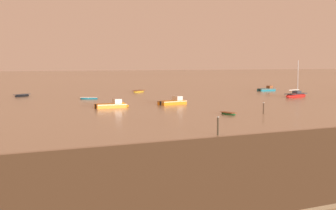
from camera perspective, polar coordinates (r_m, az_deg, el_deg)
The scene contains 10 objects.
motorboat_moored_0 at distance 84.06m, azimuth 0.96°, elevation 0.29°, with size 5.80×2.75×2.12m.
sailboat_moored_1 at distance 105.48m, azimuth 14.50°, elevation 1.07°, with size 7.38×4.25×7.90m.
motorboat_moored_4 at distance 127.30m, azimuth 11.53°, elevation 1.73°, with size 5.33×1.98×1.99m.
rowboat_moored_2 at distance 119.00m, azimuth -3.39°, elevation 1.55°, with size 4.57×4.00×0.72m.
rowboat_moored_3 at distance 108.45m, azimuth -16.45°, elevation 1.04°, with size 4.30×4.08×0.70m.
motorboat_moored_6 at distance 78.06m, azimuth -6.05°, elevation -0.10°, with size 5.64×2.32×2.09m.
rowboat_moored_4 at distance 67.93m, azimuth 6.96°, elevation -1.00°, with size 1.14×2.91×0.45m.
rowboat_moored_5 at distance 97.51m, azimuth -9.09°, elevation 0.75°, with size 3.64×2.73×0.55m.
mooring_post_near at distance 69.75m, azimuth 10.93°, elevation -0.37°, with size 0.22×0.22×1.78m.
mooring_post_left at distance 48.30m, azimuth 5.76°, elevation -2.45°, with size 0.22×0.22×2.07m.
Camera 1 is at (-53.68, -44.04, 6.99)m, focal length 52.99 mm.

